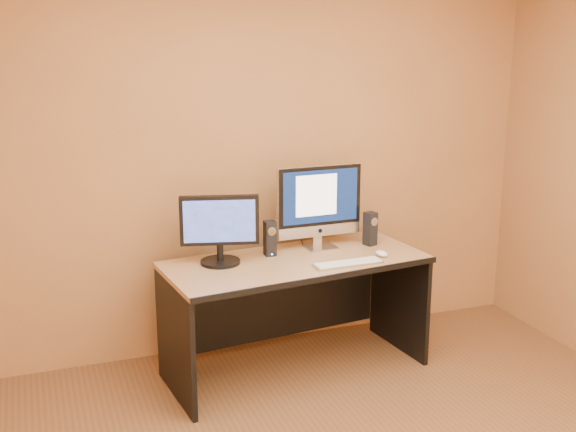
{
  "coord_description": "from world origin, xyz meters",
  "views": [
    {
      "loc": [
        -1.38,
        -2.48,
        2.12
      ],
      "look_at": [
        0.03,
        1.37,
        1.05
      ],
      "focal_mm": 45.0,
      "sensor_mm": 36.0,
      "label": 1
    }
  ],
  "objects": [
    {
      "name": "speaker_left",
      "position": [
        -0.0,
        1.61,
        0.85
      ],
      "size": [
        0.07,
        0.07,
        0.22
      ],
      "primitive_type": null,
      "rotation": [
        0.0,
        0.0,
        -0.01
      ],
      "color": "black",
      "rests_on": "desk"
    },
    {
      "name": "mouse",
      "position": [
        0.65,
        1.36,
        0.76
      ],
      "size": [
        0.07,
        0.11,
        0.04
      ],
      "primitive_type": "ellipsoid",
      "rotation": [
        0.0,
        0.0,
        0.12
      ],
      "color": "white",
      "rests_on": "desk"
    },
    {
      "name": "desk",
      "position": [
        0.12,
        1.47,
        0.37
      ],
      "size": [
        1.67,
        0.88,
        0.74
      ],
      "primitive_type": null,
      "rotation": [
        0.0,
        0.0,
        0.11
      ],
      "color": "#A67D53",
      "rests_on": "ground"
    },
    {
      "name": "speaker_right",
      "position": [
        0.69,
        1.6,
        0.85
      ],
      "size": [
        0.09,
        0.09,
        0.22
      ],
      "primitive_type": null,
      "rotation": [
        0.0,
        0.0,
        0.27
      ],
      "color": "black",
      "rests_on": "desk"
    },
    {
      "name": "cable_b",
      "position": [
        0.28,
        1.78,
        0.75
      ],
      "size": [
        0.05,
        0.18,
        0.01
      ],
      "primitive_type": "cylinder",
      "rotation": [
        1.57,
        0.0,
        -0.25
      ],
      "color": "black",
      "rests_on": "desk"
    },
    {
      "name": "cable_a",
      "position": [
        0.42,
        1.73,
        0.75
      ],
      "size": [
        0.07,
        0.22,
        0.01
      ],
      "primitive_type": "cylinder",
      "rotation": [
        1.57,
        0.0,
        0.27
      ],
      "color": "black",
      "rests_on": "desk"
    },
    {
      "name": "second_monitor",
      "position": [
        -0.34,
        1.56,
        0.95
      ],
      "size": [
        0.53,
        0.35,
        0.42
      ],
      "primitive_type": null,
      "rotation": [
        0.0,
        0.0,
        -0.25
      ],
      "color": "black",
      "rests_on": "desk"
    },
    {
      "name": "imac",
      "position": [
        0.36,
        1.65,
        1.02
      ],
      "size": [
        0.58,
        0.22,
        0.55
      ],
      "primitive_type": null,
      "rotation": [
        0.0,
        0.0,
        0.02
      ],
      "color": "#B7B7BC",
      "rests_on": "desk"
    },
    {
      "name": "keyboard",
      "position": [
        0.38,
        1.27,
        0.75
      ],
      "size": [
        0.43,
        0.12,
        0.02
      ],
      "primitive_type": "cube",
      "rotation": [
        0.0,
        0.0,
        0.02
      ],
      "color": "#B2B2B6",
      "rests_on": "desk"
    },
    {
      "name": "walls",
      "position": [
        0.0,
        0.0,
        1.3
      ],
      "size": [
        4.0,
        4.0,
        2.6
      ],
      "primitive_type": null,
      "color": "#A06C40",
      "rests_on": "ground"
    }
  ]
}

